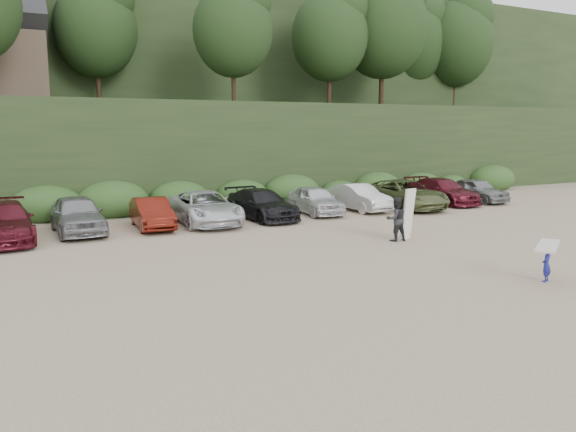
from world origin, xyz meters
TOP-DOWN VIEW (x-y plane):
  - ground at (0.00, 0.00)m, footprint 120.00×120.00m
  - hillside_backdrop at (-0.26, 35.93)m, footprint 90.00×41.50m
  - parked_cars at (-1.78, 9.98)m, footprint 36.22×5.98m
  - child_surfer at (3.14, -4.27)m, footprint 1.87×1.47m
  - adult_surfer at (3.02, 2.59)m, footprint 1.34×0.76m

SIDE VIEW (x-z plane):
  - ground at x=0.00m, z-range 0.00..0.00m
  - parked_cars at x=-1.78m, z-range -0.07..1.57m
  - child_surfer at x=3.14m, z-range 0.20..1.34m
  - adult_surfer at x=3.02m, z-range -0.15..1.96m
  - hillside_backdrop at x=-0.26m, z-range -2.78..25.22m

